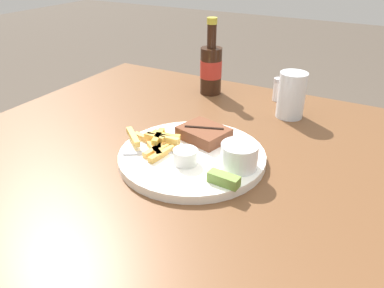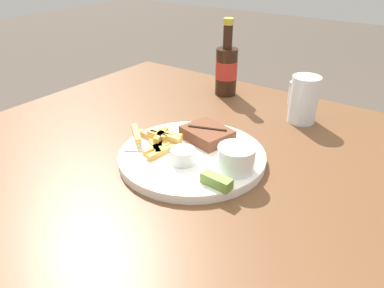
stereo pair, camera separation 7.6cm
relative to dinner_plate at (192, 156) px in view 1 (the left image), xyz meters
The scene contains 11 objects.
dining_table 0.10m from the dinner_plate, ahead, with size 1.13×0.99×0.74m.
dinner_plate is the anchor object (origin of this frame).
steak_portion 0.07m from the dinner_plate, 96.09° to the left, with size 0.12×0.10×0.03m.
fries_pile 0.08m from the dinner_plate, behind, with size 0.13×0.11×0.02m.
coleslaw_cup 0.11m from the dinner_plate, ahead, with size 0.07×0.07×0.05m.
dipping_sauce_cup 0.05m from the dinner_plate, 78.51° to the right, with size 0.05×0.05×0.03m.
pickle_spear 0.13m from the dinner_plate, 34.42° to the right, with size 0.06×0.03×0.02m.
fork_utensil 0.08m from the dinner_plate, 148.13° to the right, with size 0.12×0.08×0.00m.
beer_bottle 0.40m from the dinner_plate, 111.04° to the left, with size 0.06×0.06×0.22m.
drinking_glass 0.34m from the dinner_plate, 70.39° to the left, with size 0.07×0.07×0.12m.
salt_shaker 0.41m from the dinner_plate, 82.85° to the left, with size 0.03×0.03×0.07m.
Camera 1 is at (0.32, -0.58, 1.14)m, focal length 35.00 mm.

